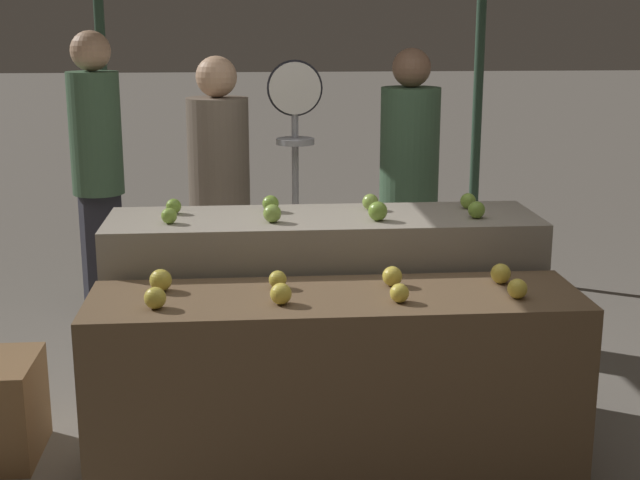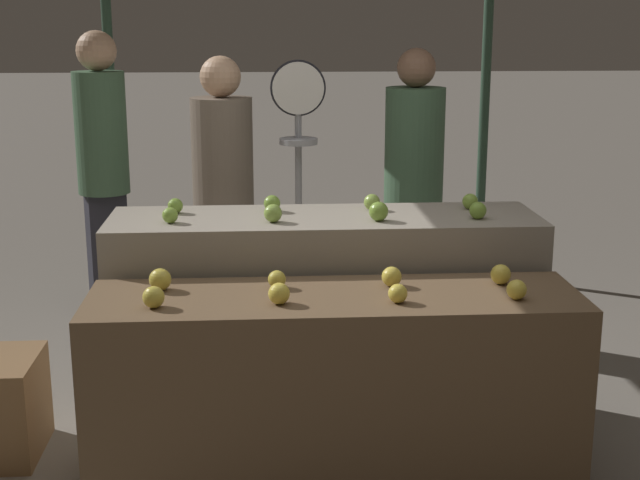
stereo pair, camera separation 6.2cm
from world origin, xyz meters
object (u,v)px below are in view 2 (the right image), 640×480
Objects in this scene: produce_scale at (298,148)px; person_vendor_at_scale at (223,186)px; person_customer_left at (414,172)px; person_customer_right at (103,155)px.

person_vendor_at_scale reaches higher than produce_scale.
produce_scale is 0.54m from person_vendor_at_scale.
produce_scale is 0.93m from person_customer_left.
produce_scale is 0.92× the size of person_customer_right.
person_vendor_at_scale is at bearing 148.19° from produce_scale.
produce_scale is at bearing 153.17° from person_vendor_at_scale.
person_vendor_at_scale is at bearing 119.54° from person_customer_right.
person_customer_left is at bearing -159.69° from person_vendor_at_scale.
person_customer_right is (-0.75, 0.57, 0.09)m from person_vendor_at_scale.
person_customer_right is (-1.87, 0.26, 0.08)m from person_customer_left.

